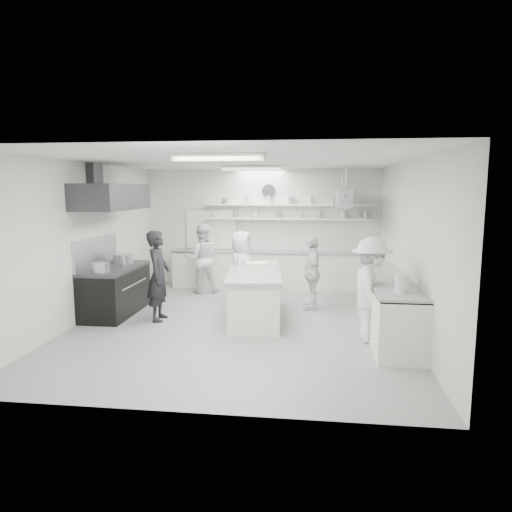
# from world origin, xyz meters

# --- Properties ---
(floor) EXTENTS (6.00, 7.00, 0.02)m
(floor) POSITION_xyz_m (0.00, 0.00, -0.01)
(floor) COLOR #979797
(floor) RESTS_ON ground
(ceiling) EXTENTS (6.00, 7.00, 0.02)m
(ceiling) POSITION_xyz_m (0.00, 0.00, 3.01)
(ceiling) COLOR silver
(ceiling) RESTS_ON wall_back
(wall_back) EXTENTS (6.00, 0.04, 3.00)m
(wall_back) POSITION_xyz_m (0.00, 3.50, 1.50)
(wall_back) COLOR silver
(wall_back) RESTS_ON floor
(wall_front) EXTENTS (6.00, 0.04, 3.00)m
(wall_front) POSITION_xyz_m (0.00, -3.50, 1.50)
(wall_front) COLOR silver
(wall_front) RESTS_ON floor
(wall_left) EXTENTS (0.04, 7.00, 3.00)m
(wall_left) POSITION_xyz_m (-3.00, 0.00, 1.50)
(wall_left) COLOR silver
(wall_left) RESTS_ON floor
(wall_right) EXTENTS (0.04, 7.00, 3.00)m
(wall_right) POSITION_xyz_m (3.00, 0.00, 1.50)
(wall_right) COLOR silver
(wall_right) RESTS_ON floor
(stove) EXTENTS (0.80, 1.80, 0.90)m
(stove) POSITION_xyz_m (-2.60, 0.40, 0.45)
(stove) COLOR black
(stove) RESTS_ON floor
(exhaust_hood) EXTENTS (0.85, 2.00, 0.50)m
(exhaust_hood) POSITION_xyz_m (-2.60, 0.40, 2.35)
(exhaust_hood) COLOR #38373D
(exhaust_hood) RESTS_ON wall_left
(back_counter) EXTENTS (5.00, 0.60, 0.92)m
(back_counter) POSITION_xyz_m (0.30, 3.20, 0.46)
(back_counter) COLOR white
(back_counter) RESTS_ON floor
(shelf_lower) EXTENTS (4.20, 0.26, 0.04)m
(shelf_lower) POSITION_xyz_m (0.70, 3.37, 1.75)
(shelf_lower) COLOR white
(shelf_lower) RESTS_ON wall_back
(shelf_upper) EXTENTS (4.20, 0.26, 0.04)m
(shelf_upper) POSITION_xyz_m (0.70, 3.37, 2.10)
(shelf_upper) COLOR white
(shelf_upper) RESTS_ON wall_back
(pass_through_window) EXTENTS (1.30, 0.04, 1.00)m
(pass_through_window) POSITION_xyz_m (-1.30, 3.48, 1.45)
(pass_through_window) COLOR black
(pass_through_window) RESTS_ON wall_back
(wall_clock) EXTENTS (0.32, 0.05, 0.32)m
(wall_clock) POSITION_xyz_m (0.20, 3.46, 2.45)
(wall_clock) COLOR silver
(wall_clock) RESTS_ON wall_back
(right_counter) EXTENTS (0.74, 3.30, 0.94)m
(right_counter) POSITION_xyz_m (2.65, -0.20, 0.47)
(right_counter) COLOR white
(right_counter) RESTS_ON floor
(pot_rack) EXTENTS (0.30, 1.60, 0.40)m
(pot_rack) POSITION_xyz_m (2.00, 2.40, 2.30)
(pot_rack) COLOR #B2B7BC
(pot_rack) RESTS_ON ceiling
(light_fixture_front) EXTENTS (1.30, 0.25, 0.10)m
(light_fixture_front) POSITION_xyz_m (0.00, -1.80, 2.94)
(light_fixture_front) COLOR white
(light_fixture_front) RESTS_ON ceiling
(light_fixture_rear) EXTENTS (1.30, 0.25, 0.10)m
(light_fixture_rear) POSITION_xyz_m (0.00, 1.80, 2.94)
(light_fixture_rear) COLOR white
(light_fixture_rear) RESTS_ON ceiling
(prep_island) EXTENTS (1.16, 2.51, 0.90)m
(prep_island) POSITION_xyz_m (0.22, 0.45, 0.45)
(prep_island) COLOR white
(prep_island) RESTS_ON floor
(stove_pot) EXTENTS (0.42, 0.42, 0.24)m
(stove_pot) POSITION_xyz_m (-2.60, 0.86, 1.03)
(stove_pot) COLOR #B2B7BC
(stove_pot) RESTS_ON stove
(cook_stove) EXTENTS (0.45, 0.65, 1.73)m
(cook_stove) POSITION_xyz_m (-1.57, 0.06, 0.87)
(cook_stove) COLOR black
(cook_stove) RESTS_ON floor
(cook_back) EXTENTS (0.96, 0.84, 1.67)m
(cook_back) POSITION_xyz_m (-1.33, 2.48, 0.83)
(cook_back) COLOR white
(cook_back) RESTS_ON floor
(cook_island_left) EXTENTS (0.55, 0.81, 1.63)m
(cook_island_left) POSITION_xyz_m (-0.16, 1.21, 0.81)
(cook_island_left) COLOR white
(cook_island_left) RESTS_ON floor
(cook_island_right) EXTENTS (0.46, 0.93, 1.53)m
(cook_island_right) POSITION_xyz_m (1.32, 1.26, 0.76)
(cook_island_right) COLOR white
(cook_island_right) RESTS_ON floor
(cook_right) EXTENTS (0.68, 1.14, 1.74)m
(cook_right) POSITION_xyz_m (2.29, -0.74, 0.87)
(cook_right) COLOR white
(cook_right) RESTS_ON floor
(bowl_island_a) EXTENTS (0.33, 0.33, 0.06)m
(bowl_island_a) POSITION_xyz_m (0.14, 1.05, 0.93)
(bowl_island_a) COLOR #B2B7BC
(bowl_island_a) RESTS_ON prep_island
(bowl_island_b) EXTENTS (0.20, 0.20, 0.06)m
(bowl_island_b) POSITION_xyz_m (0.08, 0.12, 0.92)
(bowl_island_b) COLOR white
(bowl_island_b) RESTS_ON prep_island
(bowl_right) EXTENTS (0.28, 0.28, 0.06)m
(bowl_right) POSITION_xyz_m (2.76, -0.32, 0.97)
(bowl_right) COLOR white
(bowl_right) RESTS_ON right_counter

